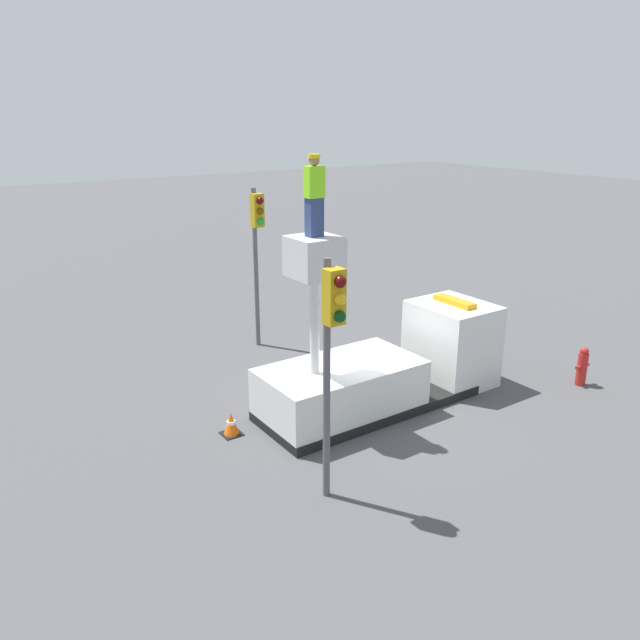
% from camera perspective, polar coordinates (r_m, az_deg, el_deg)
% --- Properties ---
extents(ground_plane, '(120.00, 120.00, 0.00)m').
position_cam_1_polar(ground_plane, '(16.14, 4.48, -7.91)').
color(ground_plane, '#4C4C4F').
extents(bucket_truck, '(6.66, 2.18, 4.58)m').
position_cam_1_polar(bucket_truck, '(16.07, 6.06, -4.46)').
color(bucket_truck, black).
rests_on(bucket_truck, ground).
extents(worker, '(0.40, 0.26, 1.75)m').
position_cam_1_polar(worker, '(13.58, -0.53, 11.28)').
color(worker, navy).
rests_on(worker, bucket_truck).
extents(traffic_light_pole, '(0.34, 0.57, 4.76)m').
position_cam_1_polar(traffic_light_pole, '(11.10, 1.07, -1.42)').
color(traffic_light_pole, '#515156').
rests_on(traffic_light_pole, ground).
extents(traffic_light_across, '(0.34, 0.57, 5.01)m').
position_cam_1_polar(traffic_light_across, '(19.24, -5.77, 7.58)').
color(traffic_light_across, '#515156').
rests_on(traffic_light_across, ground).
extents(fire_hydrant, '(0.51, 0.27, 1.10)m').
position_cam_1_polar(fire_hydrant, '(18.56, 22.85, -3.93)').
color(fire_hydrant, '#B2231E').
rests_on(fire_hydrant, ground).
extents(traffic_cone_rear, '(0.45, 0.45, 0.56)m').
position_cam_1_polar(traffic_cone_rear, '(14.84, -8.13, -9.41)').
color(traffic_cone_rear, black).
rests_on(traffic_cone_rear, ground).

